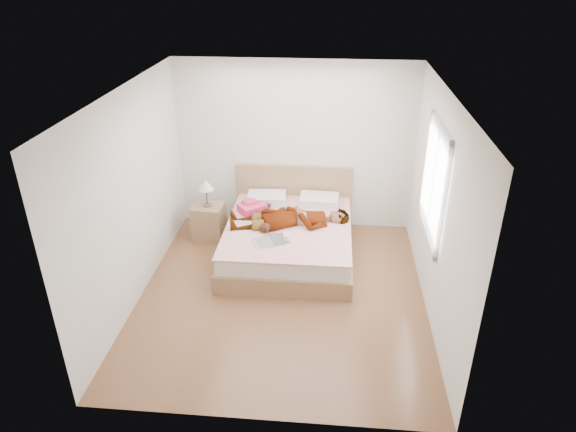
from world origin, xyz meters
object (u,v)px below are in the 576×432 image
object	(u,v)px
towel	(252,207)
woman	(290,215)
plush_toy	(266,227)
phone	(259,198)
bed	(289,236)
nightstand	(209,219)
magazine	(271,241)
coffee_mug	(286,238)

from	to	relation	value
towel	woman	bearing A→B (deg)	-26.64
towel	plush_toy	size ratio (longest dim) A/B	1.97
phone	bed	world-z (taller)	bed
towel	nightstand	xyz separation A→B (m)	(-0.67, 0.05, -0.27)
bed	magazine	world-z (taller)	bed
towel	bed	bearing A→B (deg)	-26.48
plush_toy	phone	bearing A→B (deg)	104.92
towel	plush_toy	distance (m)	0.65
bed	phone	bearing A→B (deg)	141.07
phone	bed	distance (m)	0.74
bed	towel	bearing A→B (deg)	153.52
woman	magazine	distance (m)	0.61
coffee_mug	woman	bearing A→B (deg)	89.16
woman	nightstand	size ratio (longest dim) A/B	1.77
phone	nightstand	distance (m)	0.86
towel	coffee_mug	world-z (taller)	towel
nightstand	coffee_mug	bearing A→B (deg)	-34.86
towel	coffee_mug	size ratio (longest dim) A/B	3.80
plush_toy	woman	bearing A→B (deg)	41.71
towel	coffee_mug	distance (m)	1.02
towel	plush_toy	bearing A→B (deg)	-64.18
towel	phone	bearing A→B (deg)	44.36
bed	nightstand	distance (m)	1.30
towel	magazine	world-z (taller)	towel
plush_toy	towel	bearing A→B (deg)	115.82
plush_toy	nightstand	bearing A→B (deg)	146.46
phone	magazine	size ratio (longest dim) A/B	0.17
phone	plush_toy	bearing A→B (deg)	-85.30
coffee_mug	plush_toy	xyz separation A→B (m)	(-0.31, 0.25, 0.02)
towel	coffee_mug	bearing A→B (deg)	-54.55
towel	magazine	bearing A→B (deg)	-65.40
woman	bed	size ratio (longest dim) A/B	0.82
magazine	bed	bearing A→B (deg)	71.84
woman	towel	size ratio (longest dim) A/B	3.62
phone	towel	world-z (taller)	phone
woman	plush_toy	size ratio (longest dim) A/B	7.14
phone	nightstand	bearing A→B (deg)	173.43
nightstand	phone	bearing A→B (deg)	3.65
woman	phone	distance (m)	0.64
towel	magazine	distance (m)	0.95
plush_toy	nightstand	world-z (taller)	nightstand
woman	nightstand	world-z (taller)	nightstand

